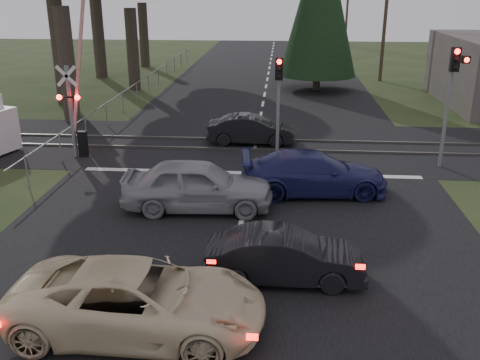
# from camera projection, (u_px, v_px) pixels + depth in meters

# --- Properties ---
(ground) EXTENTS (120.00, 120.00, 0.00)m
(ground) POSITION_uv_depth(u_px,v_px,m) (230.00, 285.00, 12.94)
(ground) COLOR #213216
(ground) RESTS_ON ground
(road) EXTENTS (14.00, 100.00, 0.01)m
(road) POSITION_uv_depth(u_px,v_px,m) (253.00, 159.00, 22.29)
(road) COLOR black
(road) RESTS_ON ground
(rail_corridor) EXTENTS (120.00, 8.00, 0.01)m
(rail_corridor) POSITION_uv_depth(u_px,v_px,m) (255.00, 145.00, 24.17)
(rail_corridor) COLOR black
(rail_corridor) RESTS_ON ground
(stop_line) EXTENTS (13.00, 0.35, 0.00)m
(stop_line) POSITION_uv_depth(u_px,v_px,m) (250.00, 173.00, 20.61)
(stop_line) COLOR silver
(stop_line) RESTS_ON ground
(rail_near) EXTENTS (120.00, 0.12, 0.10)m
(rail_near) POSITION_uv_depth(u_px,v_px,m) (254.00, 150.00, 23.40)
(rail_near) COLOR #59544C
(rail_near) RESTS_ON ground
(rail_far) EXTENTS (120.00, 0.12, 0.10)m
(rail_far) POSITION_uv_depth(u_px,v_px,m) (256.00, 140.00, 24.90)
(rail_far) COLOR #59544C
(rail_far) RESTS_ON ground
(crossing_signal) EXTENTS (1.62, 0.38, 6.96)m
(crossing_signal) POSITION_uv_depth(u_px,v_px,m) (76.00, 109.00, 21.92)
(crossing_signal) COLOR slate
(crossing_signal) RESTS_ON ground
(traffic_signal_right) EXTENTS (0.68, 0.48, 4.70)m
(traffic_signal_right) POSITION_uv_depth(u_px,v_px,m) (453.00, 84.00, 20.11)
(traffic_signal_right) COLOR slate
(traffic_signal_right) RESTS_ON ground
(traffic_signal_center) EXTENTS (0.32, 0.48, 4.10)m
(traffic_signal_center) POSITION_uv_depth(u_px,v_px,m) (279.00, 89.00, 21.89)
(traffic_signal_center) COLOR slate
(traffic_signal_center) RESTS_ON ground
(utility_pole_mid) EXTENTS (1.80, 0.26, 9.00)m
(utility_pole_mid) POSITION_uv_depth(u_px,v_px,m) (386.00, 16.00, 38.76)
(utility_pole_mid) COLOR #4C3D2D
(utility_pole_mid) RESTS_ON ground
(utility_pole_far) EXTENTS (1.80, 0.26, 9.00)m
(utility_pole_far) POSITION_uv_depth(u_px,v_px,m) (348.00, 4.00, 62.16)
(utility_pole_far) COLOR #4C3D2D
(utility_pole_far) RESTS_ON ground
(fence_left) EXTENTS (0.10, 36.00, 1.20)m
(fence_left) POSITION_uv_depth(u_px,v_px,m) (143.00, 97.00, 34.57)
(fence_left) COLOR slate
(fence_left) RESTS_ON ground
(cream_coupe) EXTENTS (5.33, 2.54, 1.47)m
(cream_coupe) POSITION_uv_depth(u_px,v_px,m) (139.00, 300.00, 11.02)
(cream_coupe) COLOR beige
(cream_coupe) RESTS_ON ground
(dark_hatchback) EXTENTS (3.88, 1.38, 1.27)m
(dark_hatchback) POSITION_uv_depth(u_px,v_px,m) (285.00, 257.00, 12.97)
(dark_hatchback) COLOR black
(dark_hatchback) RESTS_ON ground
(silver_car) EXTENTS (4.90, 2.19, 1.64)m
(silver_car) POSITION_uv_depth(u_px,v_px,m) (198.00, 185.00, 17.07)
(silver_car) COLOR gray
(silver_car) RESTS_ON ground
(blue_sedan) EXTENTS (5.22, 2.52, 1.46)m
(blue_sedan) POSITION_uv_depth(u_px,v_px,m) (314.00, 173.00, 18.43)
(blue_sedan) COLOR navy
(blue_sedan) RESTS_ON ground
(dark_car_far) EXTENTS (3.95, 1.38, 1.30)m
(dark_car_far) POSITION_uv_depth(u_px,v_px,m) (251.00, 130.00, 24.24)
(dark_car_far) COLOR black
(dark_car_far) RESTS_ON ground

